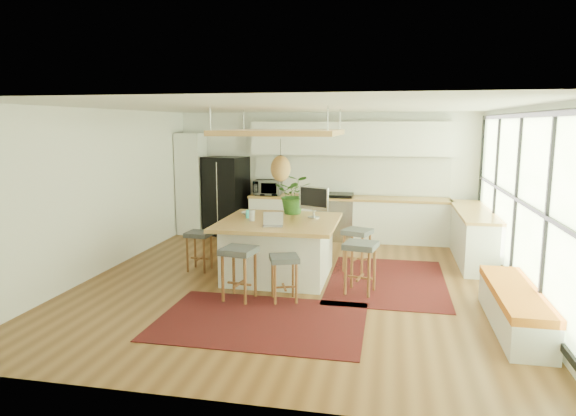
% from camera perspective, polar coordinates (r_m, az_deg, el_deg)
% --- Properties ---
extents(floor, '(7.00, 7.00, 0.00)m').
position_cam_1_polar(floor, '(8.02, 0.70, -8.41)').
color(floor, brown).
rests_on(floor, ground).
extents(ceiling, '(7.00, 7.00, 0.00)m').
position_cam_1_polar(ceiling, '(7.64, 0.74, 11.26)').
color(ceiling, white).
rests_on(ceiling, ground).
extents(wall_back, '(6.50, 0.00, 6.50)m').
position_cam_1_polar(wall_back, '(11.14, 4.09, 3.72)').
color(wall_back, white).
rests_on(wall_back, ground).
extents(wall_front, '(6.50, 0.00, 6.50)m').
position_cam_1_polar(wall_front, '(4.39, -7.91, -5.29)').
color(wall_front, white).
rests_on(wall_front, ground).
extents(wall_left, '(0.00, 7.00, 7.00)m').
position_cam_1_polar(wall_left, '(8.91, -20.30, 1.71)').
color(wall_left, white).
rests_on(wall_left, ground).
extents(wall_right, '(0.00, 7.00, 7.00)m').
position_cam_1_polar(wall_right, '(7.80, 24.89, 0.39)').
color(wall_right, white).
rests_on(wall_right, ground).
extents(window_wall, '(0.10, 6.20, 2.60)m').
position_cam_1_polar(window_wall, '(7.78, 24.70, 0.76)').
color(window_wall, black).
rests_on(window_wall, wall_right).
extents(pantry, '(0.55, 0.60, 2.25)m').
position_cam_1_polar(pantry, '(11.62, -10.73, 2.70)').
color(pantry, white).
rests_on(pantry, floor).
extents(back_counter_base, '(4.20, 0.60, 0.88)m').
position_cam_1_polar(back_counter_base, '(10.90, 6.69, -1.28)').
color(back_counter_base, white).
rests_on(back_counter_base, floor).
extents(back_counter_top, '(4.24, 0.64, 0.05)m').
position_cam_1_polar(back_counter_top, '(10.83, 6.73, 1.11)').
color(back_counter_top, '#AC7A3D').
rests_on(back_counter_top, back_counter_base).
extents(backsplash, '(4.20, 0.02, 0.80)m').
position_cam_1_polar(backsplash, '(11.07, 6.91, 3.64)').
color(backsplash, white).
rests_on(backsplash, wall_back).
extents(upper_cabinets, '(4.20, 0.34, 0.70)m').
position_cam_1_polar(upper_cabinets, '(10.86, 6.92, 7.76)').
color(upper_cabinets, white).
rests_on(upper_cabinets, wall_back).
extents(range, '(0.76, 0.62, 1.00)m').
position_cam_1_polar(range, '(10.91, 5.38, -0.92)').
color(range, '#A5A5AA').
rests_on(range, floor).
extents(right_counter_base, '(0.60, 2.50, 0.88)m').
position_cam_1_polar(right_counter_base, '(9.83, 20.06, -2.99)').
color(right_counter_base, white).
rests_on(right_counter_base, floor).
extents(right_counter_top, '(0.64, 2.54, 0.05)m').
position_cam_1_polar(right_counter_top, '(9.74, 20.22, -0.34)').
color(right_counter_top, '#AC7A3D').
rests_on(right_counter_top, right_counter_base).
extents(window_bench, '(0.52, 2.00, 0.50)m').
position_cam_1_polar(window_bench, '(6.85, 24.07, -10.23)').
color(window_bench, white).
rests_on(window_bench, floor).
extents(ceiling_panel, '(1.86, 1.86, 0.80)m').
position_cam_1_polar(ceiling_panel, '(8.09, -0.84, 6.56)').
color(ceiling_panel, '#AC7A3D').
rests_on(ceiling_panel, ceiling).
extents(rug_near, '(2.60, 1.80, 0.01)m').
position_cam_1_polar(rug_near, '(6.57, -3.10, -12.51)').
color(rug_near, black).
rests_on(rug_near, floor).
extents(rug_right, '(1.80, 2.60, 0.01)m').
position_cam_1_polar(rug_right, '(8.25, 11.05, -8.02)').
color(rug_right, black).
rests_on(rug_right, floor).
extents(fridge, '(1.00, 0.87, 1.74)m').
position_cam_1_polar(fridge, '(11.35, -6.97, 1.62)').
color(fridge, black).
rests_on(fridge, floor).
extents(island, '(1.85, 1.85, 0.93)m').
position_cam_1_polar(island, '(8.23, -0.99, -4.57)').
color(island, '#AC7A3D').
rests_on(island, floor).
extents(stool_near_left, '(0.51, 0.51, 0.76)m').
position_cam_1_polar(stool_near_left, '(7.22, -5.50, -7.53)').
color(stool_near_left, '#414548').
rests_on(stool_near_left, floor).
extents(stool_near_right, '(0.49, 0.49, 0.65)m').
position_cam_1_polar(stool_near_right, '(7.13, -0.42, -7.70)').
color(stool_near_right, '#414548').
rests_on(stool_near_right, floor).
extents(stool_right_front, '(0.53, 0.53, 0.76)m').
position_cam_1_polar(stool_right_front, '(7.53, 8.09, -6.86)').
color(stool_right_front, '#414548').
rests_on(stool_right_front, floor).
extents(stool_right_back, '(0.55, 0.55, 0.72)m').
position_cam_1_polar(stool_right_back, '(8.61, 7.74, -4.78)').
color(stool_right_back, '#414548').
rests_on(stool_right_back, floor).
extents(stool_left_side, '(0.42, 0.42, 0.67)m').
position_cam_1_polar(stool_left_side, '(8.72, -9.91, -4.65)').
color(stool_left_side, '#414548').
rests_on(stool_left_side, floor).
extents(laptop, '(0.35, 0.36, 0.23)m').
position_cam_1_polar(laptop, '(7.60, -1.74, -1.23)').
color(laptop, '#A5A5AA').
rests_on(laptop, island).
extents(monitor, '(0.60, 0.42, 0.52)m').
position_cam_1_polar(monitor, '(8.32, 2.91, 0.67)').
color(monitor, '#A5A5AA').
rests_on(monitor, island).
extents(microwave, '(0.60, 0.35, 0.40)m').
position_cam_1_polar(microwave, '(11.02, -2.29, 2.49)').
color(microwave, '#A5A5AA').
rests_on(microwave, back_counter_top).
extents(island_plant, '(0.63, 0.69, 0.53)m').
position_cam_1_polar(island_plant, '(8.68, 0.72, 1.07)').
color(island_plant, '#1E4C19').
rests_on(island_plant, island).
extents(island_bowl, '(0.26, 0.26, 0.05)m').
position_cam_1_polar(island_bowl, '(8.62, -4.48, -0.61)').
color(island_bowl, silver).
rests_on(island_bowl, island).
extents(island_bottle_0, '(0.07, 0.07, 0.19)m').
position_cam_1_polar(island_bottle_0, '(8.34, -4.55, -0.47)').
color(island_bottle_0, '#39E1E4').
rests_on(island_bottle_0, island).
extents(island_bottle_1, '(0.07, 0.07, 0.19)m').
position_cam_1_polar(island_bottle_1, '(8.07, -4.01, -0.81)').
color(island_bottle_1, silver).
rests_on(island_bottle_1, island).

